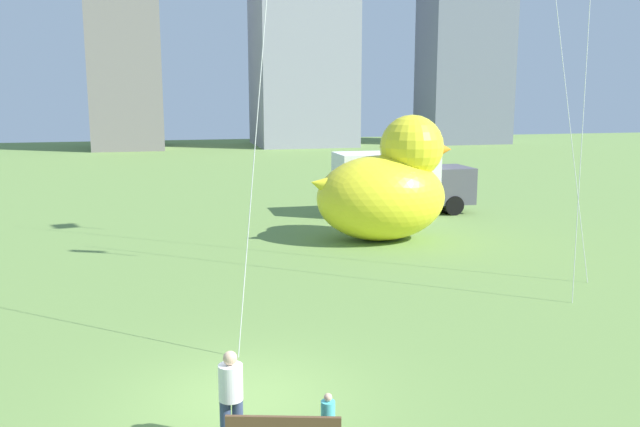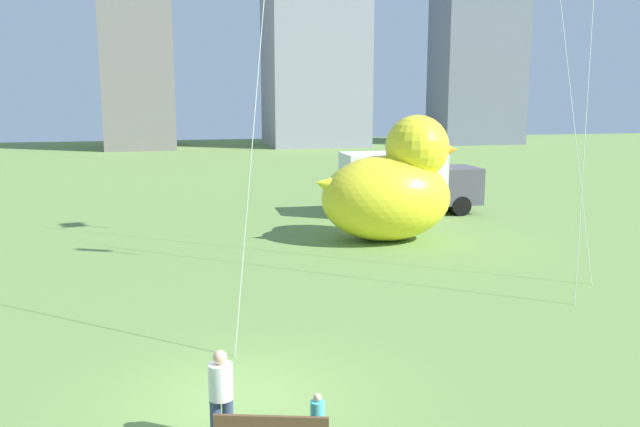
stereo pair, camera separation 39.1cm
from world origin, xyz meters
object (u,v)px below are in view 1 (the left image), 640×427
person_adult (231,394)px  person_child (328,418)px  giant_inflatable_duck (386,187)px  box_truck (400,182)px

person_adult → person_child: bearing=-17.7°
person_adult → giant_inflatable_duck: (7.44, 13.81, 1.15)m
person_child → box_truck: box_truck is taller
person_adult → person_child: (1.47, -0.47, -0.36)m
person_adult → box_truck: bearing=62.4°
box_truck → person_child: bearing=-113.5°
box_truck → giant_inflatable_duck: bearing=-115.8°
giant_inflatable_duck → box_truck: bearing=64.2°
person_child → giant_inflatable_duck: (5.97, 14.28, 1.51)m
person_child → box_truck: (8.48, 19.48, 0.94)m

